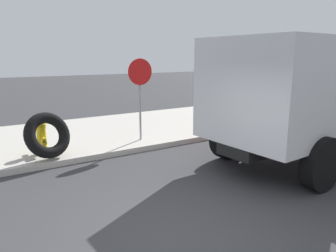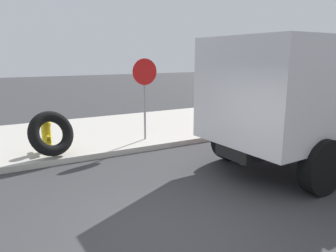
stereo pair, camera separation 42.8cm
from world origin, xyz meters
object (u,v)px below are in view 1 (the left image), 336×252
at_px(fire_hydrant, 42,136).
at_px(stop_sign, 140,84).
at_px(dump_truck_red, 324,96).
at_px(loose_tire, 48,135).

xyz_separation_m(fire_hydrant, stop_sign, (2.79, -0.15, 1.21)).
xyz_separation_m(stop_sign, dump_truck_red, (3.45, -3.55, -0.21)).
bearing_deg(stop_sign, dump_truck_red, -45.79).
distance_m(loose_tire, dump_truck_red, 7.02).
distance_m(fire_hydrant, loose_tire, 0.53).
bearing_deg(loose_tire, dump_truck_red, -27.18).
relative_size(stop_sign, dump_truck_red, 0.34).
xyz_separation_m(fire_hydrant, dump_truck_red, (6.24, -3.69, 1.00)).
bearing_deg(loose_tire, fire_hydrant, 94.97).
xyz_separation_m(fire_hydrant, loose_tire, (0.04, -0.51, 0.13)).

